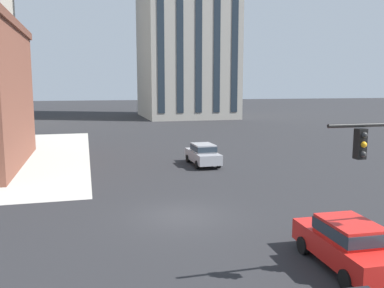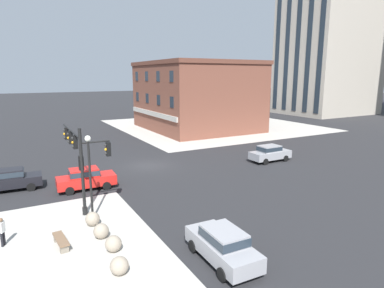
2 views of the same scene
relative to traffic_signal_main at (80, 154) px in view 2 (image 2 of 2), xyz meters
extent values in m
plane|color=#262628|center=(-7.51, 7.73, -3.65)|extent=(320.00, 320.00, 0.00)
cube|color=#B7B2A8|center=(-27.51, 27.73, -3.65)|extent=(32.00, 32.00, 0.02)
cylinder|color=black|center=(1.56, -0.19, -3.40)|extent=(0.32, 0.32, 0.50)
cylinder|color=black|center=(1.56, -0.19, -0.85)|extent=(0.20, 0.20, 5.61)
cylinder|color=black|center=(-1.73, -0.19, 1.32)|extent=(6.58, 0.12, 0.12)
cylinder|color=black|center=(1.56, 0.71, 1.02)|extent=(0.11, 1.80, 0.11)
cube|color=black|center=(-0.27, -0.19, 0.77)|extent=(0.28, 0.28, 0.90)
sphere|color=#282828|center=(-0.27, -0.35, 1.05)|extent=(0.18, 0.18, 0.18)
sphere|color=orange|center=(-0.27, -0.35, 0.77)|extent=(0.18, 0.18, 0.18)
sphere|color=#282828|center=(-0.27, -0.35, 0.49)|extent=(0.18, 0.18, 0.18)
cube|color=black|center=(-2.10, -0.19, 0.77)|extent=(0.28, 0.28, 0.90)
sphere|color=#282828|center=(-2.10, -0.35, 1.05)|extent=(0.18, 0.18, 0.18)
sphere|color=orange|center=(-2.10, -0.35, 0.77)|extent=(0.18, 0.18, 0.18)
sphere|color=#282828|center=(-2.10, -0.35, 0.49)|extent=(0.18, 0.18, 0.18)
cube|color=black|center=(-3.92, -0.19, 0.77)|extent=(0.28, 0.28, 0.90)
sphere|color=#282828|center=(-3.92, -0.35, 1.05)|extent=(0.18, 0.18, 0.18)
sphere|color=orange|center=(-3.92, -0.35, 0.77)|extent=(0.18, 0.18, 0.18)
sphere|color=#282828|center=(-3.92, -0.35, 0.49)|extent=(0.18, 0.18, 0.18)
cube|color=black|center=(1.36, -0.19, -0.28)|extent=(0.28, 0.28, 0.90)
sphere|color=#282828|center=(1.20, -0.19, 0.00)|extent=(0.18, 0.18, 0.18)
sphere|color=orange|center=(1.20, -0.19, -0.28)|extent=(0.18, 0.18, 0.18)
sphere|color=#282828|center=(1.20, -0.19, -0.56)|extent=(0.18, 0.18, 0.18)
cube|color=black|center=(1.56, 1.51, 0.47)|extent=(0.28, 0.28, 0.90)
sphere|color=#282828|center=(1.56, 1.35, 0.75)|extent=(0.18, 0.18, 0.18)
sphere|color=orange|center=(1.56, 1.35, 0.47)|extent=(0.18, 0.18, 0.18)
sphere|color=#282828|center=(1.56, 1.35, 0.19)|extent=(0.18, 0.18, 0.18)
sphere|color=gray|center=(3.41, -0.11, -3.23)|extent=(0.84, 0.84, 0.84)
sphere|color=gray|center=(5.23, -0.05, -3.23)|extent=(0.84, 0.84, 0.84)
sphere|color=gray|center=(6.93, 0.14, -3.23)|extent=(0.84, 0.84, 0.84)
sphere|color=gray|center=(9.00, -0.17, -3.23)|extent=(0.84, 0.84, 0.84)
cube|color=brown|center=(5.14, -2.12, -3.21)|extent=(1.84, 0.64, 0.10)
cube|color=gray|center=(4.44, -2.18, -3.46)|extent=(0.28, 0.43, 0.39)
cube|color=gray|center=(5.84, -2.05, -3.46)|extent=(0.28, 0.43, 0.39)
cylinder|color=black|center=(3.51, -4.70, -3.27)|extent=(0.13, 0.13, 0.77)
cylinder|color=black|center=(3.67, -4.79, -3.27)|extent=(0.13, 0.13, 0.77)
cube|color=white|center=(3.59, -4.75, -2.61)|extent=(0.39, 0.34, 0.55)
cylinder|color=white|center=(3.39, -4.63, -2.58)|extent=(0.09, 0.09, 0.52)
sphere|color=brown|center=(3.59, -4.75, -2.20)|extent=(0.21, 0.21, 0.21)
cylinder|color=black|center=(2.49, 0.09, -1.19)|extent=(0.14, 0.14, 4.92)
sphere|color=white|center=(2.49, 0.09, 1.45)|extent=(0.36, 0.36, 0.36)
cube|color=#99999E|center=(10.31, 4.45, -2.95)|extent=(4.44, 1.86, 0.76)
cube|color=#99999E|center=(10.46, 4.45, -2.27)|extent=(2.15, 1.54, 0.60)
cube|color=#232D38|center=(10.46, 4.45, -2.27)|extent=(2.24, 1.58, 0.40)
cylinder|color=black|center=(8.93, 3.65, -3.33)|extent=(0.64, 0.23, 0.64)
cylinder|color=black|center=(8.97, 5.32, -3.33)|extent=(0.64, 0.23, 0.64)
cylinder|color=black|center=(11.66, 3.58, -3.33)|extent=(0.64, 0.23, 0.64)
cylinder|color=black|center=(11.70, 5.26, -3.33)|extent=(0.64, 0.23, 0.64)
cube|color=black|center=(-5.92, -4.25, -2.95)|extent=(2.01, 4.49, 0.76)
cube|color=black|center=(-5.93, -4.40, -2.27)|extent=(1.62, 2.20, 0.60)
cube|color=#232D38|center=(-5.93, -4.40, -2.27)|extent=(1.66, 2.28, 0.40)
cylinder|color=black|center=(-6.68, -2.84, -3.33)|extent=(0.26, 0.65, 0.64)
cylinder|color=black|center=(-5.01, -2.93, -3.33)|extent=(0.26, 0.65, 0.64)
cube|color=#99999E|center=(-3.01, 19.42, -2.95)|extent=(1.79, 4.41, 0.76)
cube|color=#99999E|center=(-3.01, 19.27, -2.27)|extent=(1.51, 2.12, 0.60)
cube|color=#232D38|center=(-3.01, 19.27, -2.27)|extent=(1.55, 2.21, 0.40)
cylinder|color=black|center=(-3.86, 20.78, -3.33)|extent=(0.22, 0.64, 0.64)
cylinder|color=black|center=(-2.19, 20.79, -3.33)|extent=(0.22, 0.64, 0.64)
cylinder|color=black|center=(-3.84, 18.05, -3.33)|extent=(0.22, 0.64, 0.64)
cylinder|color=black|center=(-2.17, 18.06, -3.33)|extent=(0.22, 0.64, 0.64)
cube|color=red|center=(-3.38, 0.93, -2.95)|extent=(1.95, 4.47, 0.76)
cube|color=red|center=(-3.39, 0.78, -2.27)|extent=(1.59, 2.18, 0.60)
cube|color=#232D38|center=(-3.39, 0.78, -2.27)|extent=(1.63, 2.27, 0.40)
cylinder|color=black|center=(-4.16, 2.33, -3.33)|extent=(0.25, 0.65, 0.64)
cylinder|color=black|center=(-2.49, 2.25, -3.33)|extent=(0.25, 0.65, 0.64)
cylinder|color=black|center=(-4.28, -0.40, -3.33)|extent=(0.25, 0.65, 0.64)
cylinder|color=black|center=(-2.61, -0.47, -3.33)|extent=(0.25, 0.65, 0.64)
cube|color=brown|center=(-25.71, 23.51, 1.53)|extent=(18.40, 15.55, 10.36)
cube|color=brown|center=(-25.71, 23.51, 7.01)|extent=(18.77, 15.86, 0.60)
cube|color=#B7B2A8|center=(-25.71, 15.61, -0.71)|extent=(17.48, 0.24, 0.70)
cube|color=#1E2833|center=(-32.61, 15.69, 1.53)|extent=(1.10, 0.08, 1.50)
cube|color=#1E2833|center=(-28.01, 15.69, 1.53)|extent=(1.10, 0.08, 1.50)
cube|color=#1E2833|center=(-23.41, 15.69, 1.53)|extent=(1.10, 0.08, 1.50)
cube|color=#1E2833|center=(-18.81, 15.69, 1.53)|extent=(1.10, 0.08, 1.50)
cube|color=#1E2833|center=(-32.61, 15.69, 4.99)|extent=(1.10, 0.08, 1.50)
cube|color=#1E2833|center=(-28.01, 15.69, 4.99)|extent=(1.10, 0.08, 1.50)
cube|color=#1E2833|center=(-23.41, 15.69, 4.99)|extent=(1.10, 0.08, 1.50)
cube|color=#1E2833|center=(-18.81, 15.69, 4.99)|extent=(1.10, 0.08, 1.50)
camera|label=1|loc=(-11.70, -10.32, 2.45)|focal=37.93mm
camera|label=2|loc=(22.24, -3.75, 5.09)|focal=30.91mm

